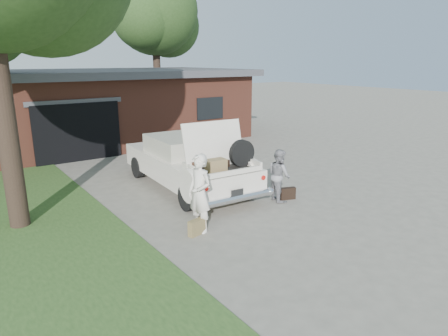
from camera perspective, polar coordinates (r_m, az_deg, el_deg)
ground at (r=10.01m, az=2.02°, el=-6.82°), size 90.00×90.00×0.00m
house at (r=20.06m, az=-16.22°, el=8.66°), size 12.80×7.80×3.30m
tree_right at (r=25.27m, az=-9.71°, el=20.60°), size 5.81×5.05×9.02m
sedan at (r=12.01m, az=-5.17°, el=0.84°), size 2.38×5.47×2.20m
woman_left at (r=8.88m, az=-3.50°, el=-3.63°), size 0.53×0.71×1.79m
woman_right at (r=10.97m, az=7.89°, el=-1.02°), size 0.69×0.80×1.44m
suitcase_left at (r=8.95m, az=-3.84°, el=-8.40°), size 0.48×0.25×0.35m
suitcase_right at (r=11.23m, az=9.08°, el=-3.61°), size 0.46×0.28×0.34m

